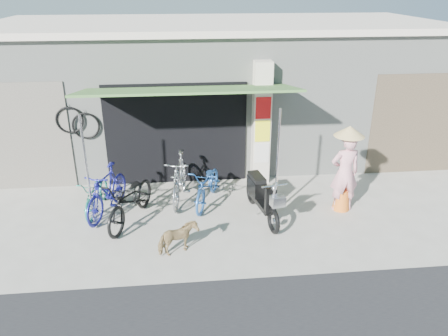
{
  "coord_description": "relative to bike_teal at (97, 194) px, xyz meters",
  "views": [
    {
      "loc": [
        -1.07,
        -7.51,
        4.71
      ],
      "look_at": [
        -0.2,
        1.0,
        1.0
      ],
      "focal_mm": 35.0,
      "sensor_mm": 36.0,
      "label": 1
    }
  ],
  "objects": [
    {
      "name": "moped",
      "position": [
        3.54,
        -0.63,
        0.08
      ],
      "size": [
        0.62,
        1.85,
        1.06
      ],
      "rotation": [
        0.0,
        0.0,
        0.18
      ],
      "color": "black",
      "rests_on": "ground"
    },
    {
      "name": "bike_black",
      "position": [
        0.8,
        -0.58,
        0.11
      ],
      "size": [
        1.31,
        2.04,
        1.01
      ],
      "primitive_type": "imported",
      "rotation": [
        0.0,
        0.0,
        -0.36
      ],
      "color": "black",
      "rests_on": "ground"
    },
    {
      "name": "neighbour_right",
      "position": [
        7.98,
        1.34,
        0.9
      ],
      "size": [
        2.6,
        0.06,
        2.6
      ],
      "primitive_type": "cube",
      "color": "brown",
      "rests_on": "ground"
    },
    {
      "name": "ground",
      "position": [
        2.98,
        -1.25,
        -0.4
      ],
      "size": [
        80.0,
        80.0,
        0.0
      ],
      "primitive_type": "plane",
      "color": "#AEA99D",
      "rests_on": "ground"
    },
    {
      "name": "bike_navy",
      "position": [
        2.45,
        0.08,
        0.05
      ],
      "size": [
        1.14,
        1.84,
        0.91
      ],
      "primitive_type": "imported",
      "rotation": [
        0.0,
        0.0,
        -0.33
      ],
      "color": "#22539D",
      "rests_on": "ground"
    },
    {
      "name": "street_dog",
      "position": [
        1.76,
        -1.86,
        -0.09
      ],
      "size": [
        0.82,
        0.65,
        0.63
      ],
      "primitive_type": "imported",
      "rotation": [
        0.0,
        0.0,
        2.04
      ],
      "color": "tan",
      "rests_on": "ground"
    },
    {
      "name": "bike_blue",
      "position": [
        0.26,
        -0.18,
        0.13
      ],
      "size": [
        1.06,
        1.85,
        1.07
      ],
      "primitive_type": "imported",
      "rotation": [
        0.0,
        0.0,
        -0.33
      ],
      "color": "navy",
      "rests_on": "ground"
    },
    {
      "name": "bicycle_shop",
      "position": [
        2.97,
        3.84,
        1.43
      ],
      "size": [
        12.3,
        5.3,
        3.66
      ],
      "color": "#9CA099",
      "rests_on": "ground"
    },
    {
      "name": "shop_pillar",
      "position": [
        3.83,
        1.19,
        1.1
      ],
      "size": [
        0.42,
        0.44,
        3.0
      ],
      "color": "beige",
      "rests_on": "ground"
    },
    {
      "name": "awning",
      "position": [
        2.07,
        0.37,
        2.11
      ],
      "size": [
        4.6,
        1.88,
        2.72
      ],
      "color": "#3C652D",
      "rests_on": "ground"
    },
    {
      "name": "nun",
      "position": [
        5.37,
        -0.5,
        0.54
      ],
      "size": [
        0.66,
        0.64,
        1.94
      ],
      "rotation": [
        0.0,
        0.0,
        3.18
      ],
      "color": "pink",
      "rests_on": "ground"
    },
    {
      "name": "neighbour_left",
      "position": [
        -2.02,
        1.34,
        0.9
      ],
      "size": [
        2.6,
        0.06,
        2.6
      ],
      "primitive_type": "cube",
      "color": "#6B665B",
      "rests_on": "ground"
    },
    {
      "name": "bike_silver",
      "position": [
        1.82,
        0.3,
        0.15
      ],
      "size": [
        0.81,
        1.91,
        1.11
      ],
      "primitive_type": "imported",
      "rotation": [
        0.0,
        0.0,
        -0.16
      ],
      "color": "#A3A4A8",
      "rests_on": "ground"
    },
    {
      "name": "bike_teal",
      "position": [
        0.0,
        0.0,
        0.0
      ],
      "size": [
        0.72,
        1.59,
        0.8
      ],
      "primitive_type": "imported",
      "rotation": [
        0.0,
        0.0,
        -0.13
      ],
      "color": "#1A7765",
      "rests_on": "ground"
    }
  ]
}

